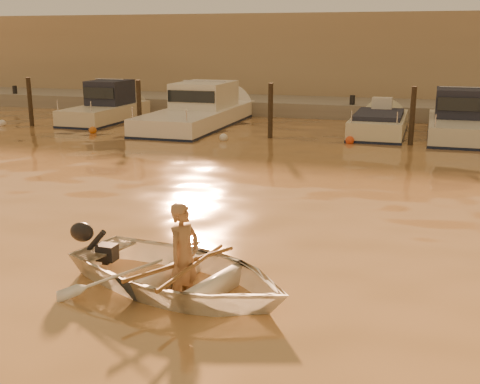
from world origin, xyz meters
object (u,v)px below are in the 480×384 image
(moored_boat_3, at_px, (379,128))
(waterfront_building, at_px, (333,59))
(person, at_px, (184,258))
(moored_boat_1, at_px, (105,107))
(moored_boat_4, at_px, (458,121))
(dinghy, at_px, (179,273))
(moored_boat_2, at_px, (198,111))

(moored_boat_3, distance_m, waterfront_building, 11.76)
(person, bearing_deg, moored_boat_1, 49.03)
(person, relative_size, moored_boat_1, 0.28)
(person, bearing_deg, moored_boat_4, 0.91)
(person, bearing_deg, dinghy, 90.00)
(dinghy, distance_m, waterfront_building, 27.05)
(moored_boat_1, bearing_deg, waterfront_building, 53.04)
(moored_boat_2, bearing_deg, moored_boat_4, 0.00)
(moored_boat_1, bearing_deg, moored_boat_3, 0.00)
(moored_boat_1, distance_m, moored_boat_2, 4.38)
(dinghy, relative_size, moored_boat_1, 0.63)
(dinghy, bearing_deg, moored_boat_2, 36.30)
(person, height_order, moored_boat_1, moored_boat_1)
(moored_boat_4, bearing_deg, moored_boat_2, 180.00)
(dinghy, height_order, moored_boat_1, moored_boat_1)
(dinghy, xyz_separation_m, moored_boat_2, (-5.89, 15.89, 0.37))
(dinghy, bearing_deg, moored_boat_4, 0.56)
(moored_boat_2, height_order, moored_boat_3, moored_boat_2)
(moored_boat_1, distance_m, moored_boat_3, 11.82)
(moored_boat_4, height_order, waterfront_building, waterfront_building)
(dinghy, relative_size, moored_boat_4, 0.58)
(waterfront_building, bearing_deg, moored_boat_1, -126.96)
(moored_boat_3, bearing_deg, moored_boat_1, 180.00)
(moored_boat_2, xyz_separation_m, waterfront_building, (3.90, 11.00, 1.77))
(moored_boat_1, distance_m, moored_boat_4, 14.64)
(moored_boat_1, bearing_deg, moored_boat_2, 0.00)
(moored_boat_2, height_order, waterfront_building, waterfront_building)
(moored_boat_4, bearing_deg, moored_boat_3, 180.00)
(moored_boat_1, xyz_separation_m, moored_boat_3, (11.82, 0.00, -0.40))
(moored_boat_4, relative_size, waterfront_building, 0.14)
(moored_boat_1, xyz_separation_m, moored_boat_4, (14.64, 0.00, 0.00))
(moored_boat_3, height_order, waterfront_building, waterfront_building)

